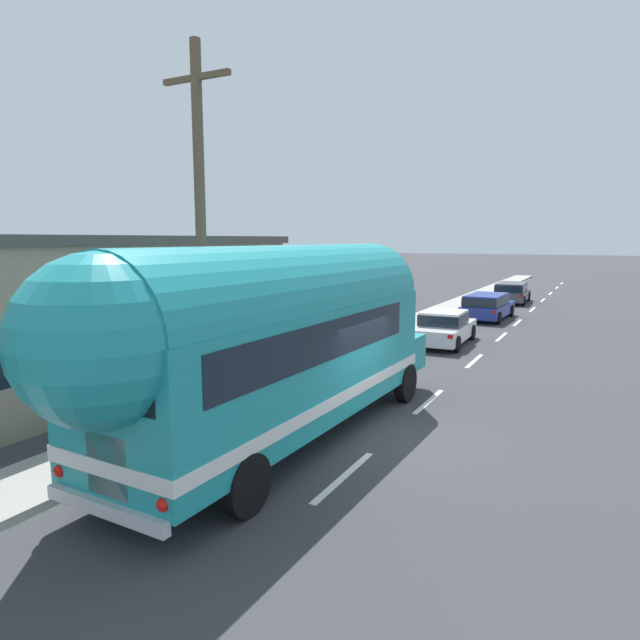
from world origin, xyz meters
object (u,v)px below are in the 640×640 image
(utility_pole, at_px, (201,231))
(car_third, at_px, (512,291))
(car_second, at_px, (487,305))
(car_lead, at_px, (444,326))
(painted_bus, at_px, (273,338))

(utility_pole, xyz_separation_m, car_third, (2.50, 28.40, -3.64))
(car_third, bearing_deg, car_second, -89.56)
(utility_pole, xyz_separation_m, car_lead, (2.39, 11.95, -3.69))
(car_second, bearing_deg, painted_bus, -90.59)
(utility_pole, bearing_deg, car_lead, 78.67)
(car_second, bearing_deg, utility_pole, -97.38)
(utility_pole, height_order, car_second, utility_pole)
(car_lead, bearing_deg, car_second, 88.74)
(painted_bus, bearing_deg, car_second, 89.41)
(painted_bus, height_order, car_lead, painted_bus)
(utility_pole, relative_size, painted_bus, 0.74)
(car_second, height_order, car_third, same)
(utility_pole, bearing_deg, painted_bus, -16.71)
(utility_pole, distance_m, painted_bus, 3.25)
(utility_pole, xyz_separation_m, painted_bus, (2.36, -0.71, -2.12))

